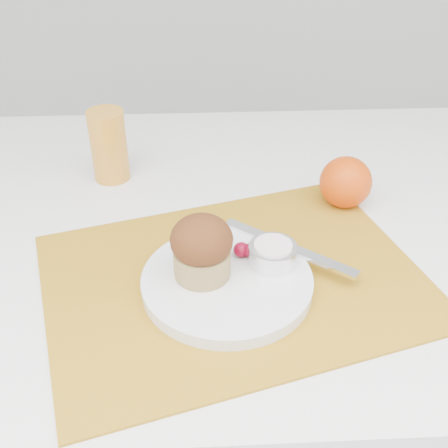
{
  "coord_description": "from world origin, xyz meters",
  "views": [
    {
      "loc": [
        -0.06,
        -0.68,
        1.25
      ],
      "look_at": [
        -0.03,
        -0.04,
        0.8
      ],
      "focal_mm": 45.0,
      "sensor_mm": 36.0,
      "label": 1
    }
  ],
  "objects_px": {
    "muffin": "(202,248)",
    "juice_glass": "(109,146)",
    "plate": "(227,282)",
    "table": "(237,375)",
    "orange": "(346,182)"
  },
  "relations": [
    {
      "from": "muffin",
      "to": "juice_glass",
      "type": "bearing_deg",
      "value": 117.25
    },
    {
      "from": "plate",
      "to": "juice_glass",
      "type": "relative_size",
      "value": 1.81
    },
    {
      "from": "table",
      "to": "muffin",
      "type": "distance_m",
      "value": 0.47
    },
    {
      "from": "table",
      "to": "juice_glass",
      "type": "relative_size",
      "value": 9.7
    },
    {
      "from": "plate",
      "to": "orange",
      "type": "bearing_deg",
      "value": 44.84
    },
    {
      "from": "plate",
      "to": "juice_glass",
      "type": "xyz_separation_m",
      "value": [
        -0.18,
        0.3,
        0.05
      ]
    },
    {
      "from": "table",
      "to": "muffin",
      "type": "height_order",
      "value": "muffin"
    },
    {
      "from": "plate",
      "to": "orange",
      "type": "relative_size",
      "value": 2.71
    },
    {
      "from": "orange",
      "to": "plate",
      "type": "bearing_deg",
      "value": -135.16
    },
    {
      "from": "table",
      "to": "muffin",
      "type": "relative_size",
      "value": 13.39
    },
    {
      "from": "juice_glass",
      "to": "plate",
      "type": "bearing_deg",
      "value": -58.74
    },
    {
      "from": "muffin",
      "to": "orange",
      "type": "bearing_deg",
      "value": 39.5
    },
    {
      "from": "orange",
      "to": "muffin",
      "type": "xyz_separation_m",
      "value": [
        -0.23,
        -0.19,
        0.02
      ]
    },
    {
      "from": "plate",
      "to": "muffin",
      "type": "xyz_separation_m",
      "value": [
        -0.03,
        0.01,
        0.05
      ]
    },
    {
      "from": "orange",
      "to": "juice_glass",
      "type": "distance_m",
      "value": 0.4
    }
  ]
}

